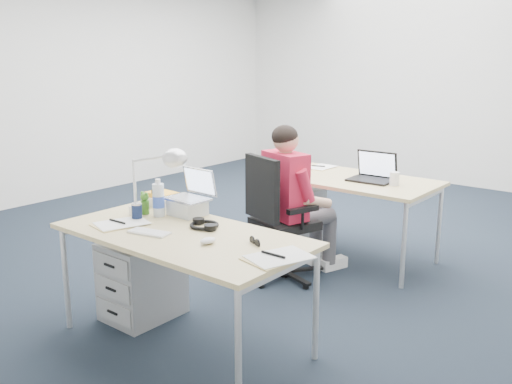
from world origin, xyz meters
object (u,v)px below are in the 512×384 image
(water_bottle, at_px, (158,198))
(office_chair, at_px, (281,244))
(wireless_keyboard, at_px, (149,232))
(computer_mouse, at_px, (208,241))
(can_koozie, at_px, (137,211))
(far_cup, at_px, (394,179))
(drawer_pedestal_far, at_px, (294,218))
(desk_far, at_px, (344,182))
(book_stack, at_px, (162,199))
(bear_figurine, at_px, (145,203))
(desk_lamp, at_px, (150,180))
(dark_laptop, at_px, (371,166))
(silver_laptop, at_px, (187,193))
(headphones, at_px, (204,224))
(drawer_pedestal_near, at_px, (142,279))
(sunglasses, at_px, (255,242))
(desk_near, at_px, (182,240))
(seated_person, at_px, (298,201))
(cordless_phone, at_px, (154,198))

(water_bottle, bearing_deg, office_chair, 79.24)
(wireless_keyboard, xyz_separation_m, computer_mouse, (0.41, 0.08, 0.01))
(can_koozie, distance_m, far_cup, 2.17)
(drawer_pedestal_far, bearing_deg, desk_far, 6.24)
(office_chair, xyz_separation_m, book_stack, (-0.39, -0.90, 0.49))
(bear_figurine, xyz_separation_m, desk_lamp, (0.12, -0.05, 0.18))
(bear_figurine, height_order, dark_laptop, dark_laptop)
(computer_mouse, xyz_separation_m, book_stack, (-0.84, 0.40, 0.03))
(silver_laptop, relative_size, headphones, 1.27)
(drawer_pedestal_near, bearing_deg, water_bottle, 33.76)
(computer_mouse, bearing_deg, sunglasses, 46.00)
(headphones, bearing_deg, wireless_keyboard, -99.77)
(silver_laptop, bearing_deg, wireless_keyboard, -73.61)
(desk_near, xyz_separation_m, water_bottle, (-0.39, 0.16, 0.17))
(dark_laptop, bearing_deg, office_chair, -119.12)
(dark_laptop, bearing_deg, book_stack, -117.69)
(bear_figurine, bearing_deg, desk_lamp, -0.34)
(dark_laptop, bearing_deg, headphones, -98.30)
(drawer_pedestal_far, height_order, wireless_keyboard, wireless_keyboard)
(can_koozie, distance_m, book_stack, 0.37)
(computer_mouse, xyz_separation_m, sunglasses, (0.21, 0.16, -0.00))
(bear_figurine, bearing_deg, silver_laptop, 56.80)
(silver_laptop, relative_size, computer_mouse, 2.98)
(office_chair, bearing_deg, wireless_keyboard, -70.22)
(computer_mouse, distance_m, book_stack, 0.93)
(seated_person, relative_size, headphones, 5.19)
(drawer_pedestal_far, distance_m, cordless_phone, 1.75)
(office_chair, height_order, book_stack, office_chair)
(cordless_phone, xyz_separation_m, far_cup, (1.01, 1.71, -0.01))
(computer_mouse, bearing_deg, desk_far, 107.46)
(headphones, relative_size, book_stack, 1.09)
(computer_mouse, relative_size, cordless_phone, 0.79)
(book_stack, bearing_deg, seated_person, 67.77)
(desk_near, height_order, desk_lamp, desk_lamp)
(computer_mouse, bearing_deg, desk_near, 177.09)
(water_bottle, xyz_separation_m, book_stack, (-0.18, 0.19, -0.08))
(office_chair, height_order, desk_lamp, desk_lamp)
(far_cup, bearing_deg, cordless_phone, -120.62)
(computer_mouse, bearing_deg, desk_lamp, 176.54)
(seated_person, bearing_deg, wireless_keyboard, -72.41)
(book_stack, bearing_deg, desk_near, -31.59)
(desk_far, bearing_deg, drawer_pedestal_near, -102.70)
(drawer_pedestal_far, bearing_deg, can_koozie, -86.39)
(silver_laptop, bearing_deg, can_koozie, -119.55)
(seated_person, relative_size, silver_laptop, 4.08)
(desk_far, bearing_deg, bear_figurine, -103.05)
(water_bottle, xyz_separation_m, desk_lamp, (0.01, -0.07, 0.13))
(desk_far, relative_size, dark_laptop, 4.45)
(can_koozie, bearing_deg, sunglasses, 6.30)
(bear_figurine, bearing_deg, drawer_pedestal_far, 114.28)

